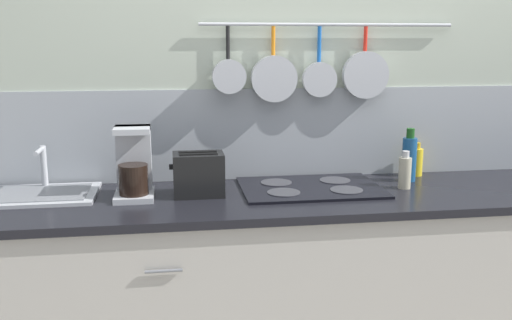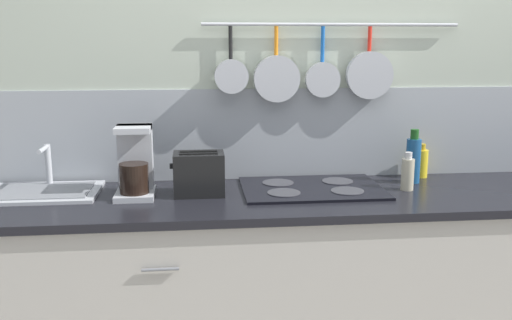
{
  "view_description": "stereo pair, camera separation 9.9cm",
  "coord_description": "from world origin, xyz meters",
  "px_view_note": "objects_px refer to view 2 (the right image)",
  "views": [
    {
      "loc": [
        -0.74,
        -2.33,
        1.54
      ],
      "look_at": [
        -0.39,
        0.0,
        1.05
      ],
      "focal_mm": 40.0,
      "sensor_mm": 36.0,
      "label": 1
    },
    {
      "loc": [
        -0.64,
        -2.35,
        1.54
      ],
      "look_at": [
        -0.39,
        0.0,
        1.05
      ],
      "focal_mm": 40.0,
      "sensor_mm": 36.0,
      "label": 2
    }
  ],
  "objects_px": {
    "toaster": "(199,174)",
    "bottle_cooking_wine": "(408,173)",
    "bottle_olive_oil": "(413,159)",
    "coffee_maker": "(135,166)",
    "bottle_sesame_oil": "(421,162)"
  },
  "relations": [
    {
      "from": "coffee_maker",
      "to": "toaster",
      "type": "bearing_deg",
      "value": -5.15
    },
    {
      "from": "coffee_maker",
      "to": "bottle_olive_oil",
      "type": "relative_size",
      "value": 1.2
    },
    {
      "from": "coffee_maker",
      "to": "bottle_cooking_wine",
      "type": "height_order",
      "value": "coffee_maker"
    },
    {
      "from": "toaster",
      "to": "bottle_cooking_wine",
      "type": "height_order",
      "value": "toaster"
    },
    {
      "from": "toaster",
      "to": "bottle_cooking_wine",
      "type": "relative_size",
      "value": 1.35
    },
    {
      "from": "bottle_cooking_wine",
      "to": "bottle_sesame_oil",
      "type": "bearing_deg",
      "value": 56.22
    },
    {
      "from": "coffee_maker",
      "to": "toaster",
      "type": "height_order",
      "value": "coffee_maker"
    },
    {
      "from": "coffee_maker",
      "to": "bottle_sesame_oil",
      "type": "relative_size",
      "value": 1.84
    },
    {
      "from": "bottle_olive_oil",
      "to": "bottle_sesame_oil",
      "type": "relative_size",
      "value": 1.53
    },
    {
      "from": "bottle_cooking_wine",
      "to": "bottle_olive_oil",
      "type": "height_order",
      "value": "bottle_olive_oil"
    },
    {
      "from": "coffee_maker",
      "to": "bottle_cooking_wine",
      "type": "xyz_separation_m",
      "value": [
        1.2,
        -0.04,
        -0.05
      ]
    },
    {
      "from": "toaster",
      "to": "bottle_olive_oil",
      "type": "xyz_separation_m",
      "value": [
        1.0,
        0.11,
        0.02
      ]
    },
    {
      "from": "bottle_olive_oil",
      "to": "bottle_cooking_wine",
      "type": "bearing_deg",
      "value": -119.72
    },
    {
      "from": "coffee_maker",
      "to": "bottle_olive_oil",
      "type": "distance_m",
      "value": 1.27
    },
    {
      "from": "toaster",
      "to": "bottle_sesame_oil",
      "type": "height_order",
      "value": "toaster"
    }
  ]
}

